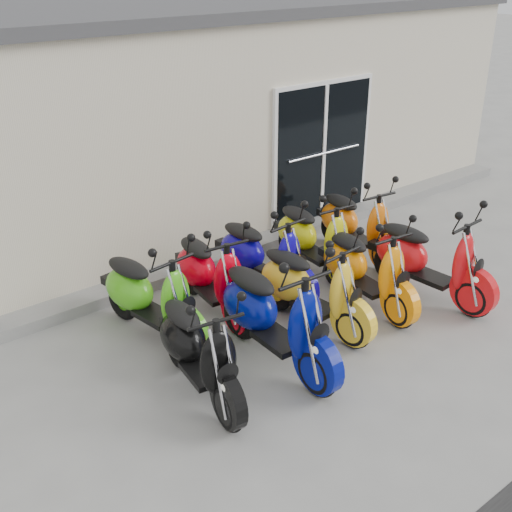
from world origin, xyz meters
The scene contains 15 objects.
ground centered at (0.00, 0.00, 0.00)m, with size 80.00×80.00×0.00m, color gray.
building centered at (0.00, 5.20, 1.60)m, with size 14.00×6.00×3.20m, color beige.
roof_cap centered at (0.00, 5.20, 3.28)m, with size 14.20×6.20×0.16m, color #3F3F42.
front_step centered at (0.00, 2.02, 0.07)m, with size 14.00×0.40×0.15m, color gray.
door_right centered at (2.60, 2.17, 1.26)m, with size 2.02×0.08×2.22m, color black.
scooter_front_black centered at (-1.48, -0.35, 0.66)m, with size 0.65×1.78×1.31m, color black, non-canonical shape.
scooter_front_blue centered at (-0.55, -0.41, 0.74)m, with size 0.73×2.01×1.49m, color #040E7E, non-canonical shape.
scooter_front_orange_a centered at (0.27, -0.10, 0.67)m, with size 0.66×1.82×1.35m, color yellow, non-canonical shape.
scooter_front_orange_b centered at (1.15, -0.16, 0.66)m, with size 0.65×1.79×1.33m, color orange, non-canonical shape.
scooter_front_red centered at (1.93, -0.52, 0.70)m, with size 0.69×1.89×1.40m, color red, non-canonical shape.
scooter_back_green centered at (-1.30, 0.88, 0.68)m, with size 0.67×1.83×1.35m, color #4BBD19, non-canonical shape.
scooter_back_red centered at (-0.45, 0.91, 0.66)m, with size 0.65×1.78×1.31m, color red, non-canonical shape.
scooter_back_blue centered at (0.36, 0.89, 0.67)m, with size 0.66×1.82×1.35m, color #0E049D, non-canonical shape.
scooter_back_yellow centered at (1.27, 0.89, 0.67)m, with size 0.66×1.81×1.34m, color #D6D90E, non-canonical shape.
scooter_back_extra centered at (2.12, 0.91, 0.66)m, with size 0.65×1.78×1.31m, color orange, non-canonical shape.
Camera 1 is at (-4.36, -4.82, 4.06)m, focal length 45.00 mm.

